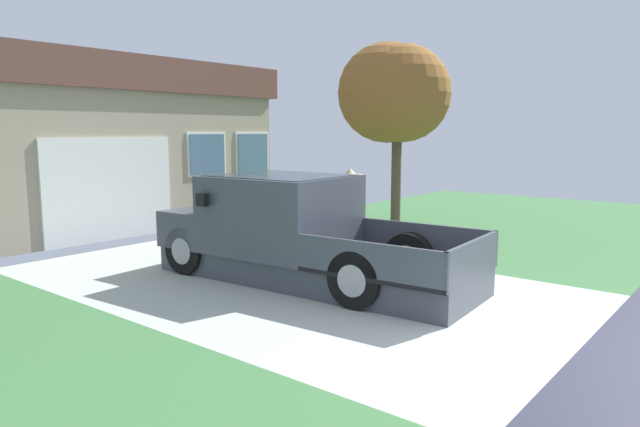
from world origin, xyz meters
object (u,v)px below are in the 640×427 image
object	(u,v)px
person_with_hat	(350,208)
handbag	(357,254)
pickup_truck	(289,232)
neighbor_tree	(394,93)
house_with_garage	(27,144)
wheeled_trash_bin	(266,205)

from	to	relation	value
person_with_hat	handbag	world-z (taller)	person_with_hat
pickup_truck	neighbor_tree	size ratio (longest dim) A/B	1.17
person_with_hat	neighbor_tree	distance (m)	5.09
person_with_hat	house_with_garage	world-z (taller)	house_with_garage
pickup_truck	wheeled_trash_bin	world-z (taller)	pickup_truck
pickup_truck	wheeled_trash_bin	distance (m)	4.92
house_with_garage	pickup_truck	bearing A→B (deg)	-88.11
person_with_hat	pickup_truck	bearing A→B (deg)	-8.43
neighbor_tree	wheeled_trash_bin	size ratio (longest dim) A/B	4.48
pickup_truck	wheeled_trash_bin	bearing A→B (deg)	44.68
person_with_hat	house_with_garage	size ratio (longest dim) A/B	0.16
handbag	wheeled_trash_bin	xyz separation A→B (m)	(1.64, 3.90, 0.42)
person_with_hat	house_with_garage	xyz separation A→B (m)	(-1.88, 8.50, 1.07)
house_with_garage	handbag	bearing A→B (deg)	-77.70
person_with_hat	wheeled_trash_bin	xyz separation A→B (m)	(1.65, 3.74, -0.43)
handbag	neighbor_tree	size ratio (longest dim) A/B	0.10
pickup_truck	neighbor_tree	distance (m)	6.56
pickup_truck	person_with_hat	xyz separation A→B (m)	(1.60, -0.05, 0.24)
person_with_hat	handbag	distance (m)	0.87
handbag	wheeled_trash_bin	size ratio (longest dim) A/B	0.43
pickup_truck	house_with_garage	world-z (taller)	house_with_garage
person_with_hat	neighbor_tree	xyz separation A→B (m)	(4.20, 1.69, 2.32)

